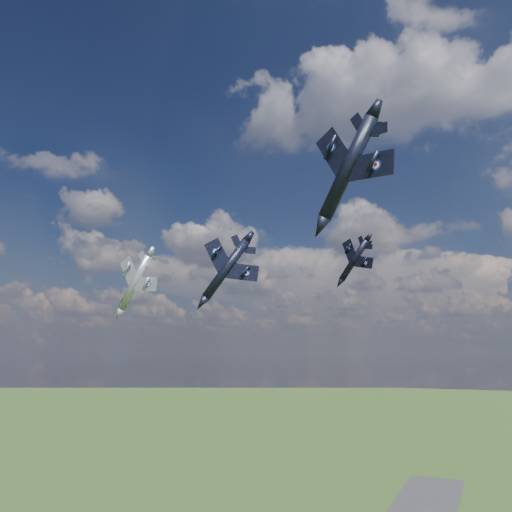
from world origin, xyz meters
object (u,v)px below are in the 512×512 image
at_px(jet_high_navy, 354,260).
at_px(jet_left_silver, 135,282).
at_px(jet_lead_navy, 226,269).
at_px(jet_right_navy, 348,168).

height_order(jet_high_navy, jet_left_silver, jet_high_navy).
bearing_deg(jet_lead_navy, jet_high_navy, 30.93).
xyz_separation_m(jet_lead_navy, jet_right_navy, (29.86, -32.41, 1.90)).
relative_size(jet_lead_navy, jet_left_silver, 1.06).
relative_size(jet_lead_navy, jet_right_navy, 1.24).
xyz_separation_m(jet_lead_navy, jet_high_navy, (17.14, 20.15, 3.60)).
height_order(jet_lead_navy, jet_left_silver, jet_lead_navy).
xyz_separation_m(jet_right_navy, jet_high_navy, (-12.72, 52.56, 1.70)).
bearing_deg(jet_high_navy, jet_right_navy, -54.44).
relative_size(jet_high_navy, jet_left_silver, 0.83).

